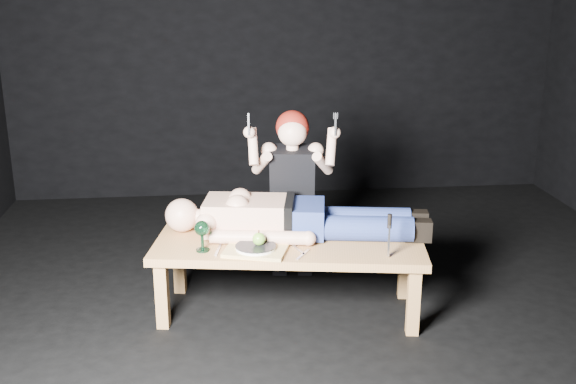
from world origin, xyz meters
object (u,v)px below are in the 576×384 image
object	(u,v)px
serving_tray	(256,250)
goblet	(202,236)
lying_man	(298,214)
table	(289,277)
kneeling_woman	(293,192)
carving_knife	(389,236)

from	to	relation	value
serving_tray	goblet	world-z (taller)	goblet
lying_man	serving_tray	size ratio (longest dim) A/B	4.66
table	kneeling_woman	size ratio (longest dim) A/B	1.34
lying_man	serving_tray	distance (m)	0.41
lying_man	carving_knife	xyz separation A→B (m)	(0.46, -0.42, -0.01)
carving_knife	goblet	bearing A→B (deg)	178.30
table	kneeling_woman	world-z (taller)	kneeling_woman
lying_man	kneeling_woman	xyz separation A→B (m)	(0.01, 0.40, 0.01)
lying_man	serving_tray	xyz separation A→B (m)	(-0.28, -0.27, -0.12)
table	serving_tray	world-z (taller)	serving_tray
kneeling_woman	goblet	size ratio (longest dim) A/B	6.54
serving_tray	carving_knife	size ratio (longest dim) A/B	1.36
table	kneeling_woman	bearing A→B (deg)	90.56
table	lying_man	distance (m)	0.39
lying_man	carving_knife	bearing A→B (deg)	-33.01
carving_knife	serving_tray	bearing A→B (deg)	177.77
table	serving_tray	xyz separation A→B (m)	(-0.21, -0.13, 0.24)
lying_man	goblet	world-z (taller)	lying_man
table	goblet	xyz separation A→B (m)	(-0.51, -0.08, 0.32)
table	kneeling_woman	xyz separation A→B (m)	(0.08, 0.54, 0.37)
table	goblet	world-z (taller)	goblet
goblet	carving_knife	bearing A→B (deg)	-11.04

